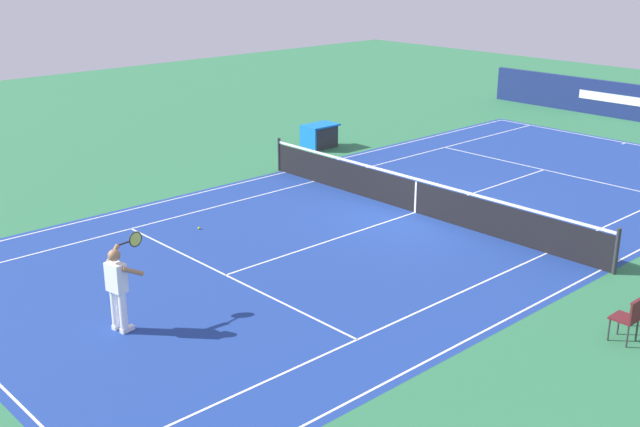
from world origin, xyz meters
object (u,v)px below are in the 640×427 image
(tennis_ball, at_px, (199,228))
(tennis_net, at_px, (416,195))
(equipment_cart_tarped, at_px, (320,136))
(tennis_player_near, at_px, (118,285))
(spectator_chair_5, at_px, (629,317))

(tennis_ball, bearing_deg, tennis_net, 150.62)
(tennis_ball, relative_size, equipment_cart_tarped, 0.05)
(tennis_player_near, distance_m, spectator_chair_5, 9.42)
(tennis_net, height_order, equipment_cart_tarped, tennis_net)
(tennis_net, xyz_separation_m, equipment_cart_tarped, (-3.04, -7.17, -0.05))
(tennis_net, bearing_deg, spectator_chair_5, 69.39)
(equipment_cart_tarped, bearing_deg, tennis_ball, 27.66)
(tennis_net, distance_m, tennis_player_near, 9.45)
(tennis_net, relative_size, equipment_cart_tarped, 9.36)
(tennis_net, height_order, tennis_ball, tennis_net)
(tennis_net, distance_m, spectator_chair_5, 8.04)
(equipment_cart_tarped, bearing_deg, spectator_chair_5, 68.22)
(tennis_ball, distance_m, spectator_chair_5, 10.68)
(tennis_ball, height_order, equipment_cart_tarped, equipment_cart_tarped)
(tennis_ball, distance_m, equipment_cart_tarped, 9.23)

